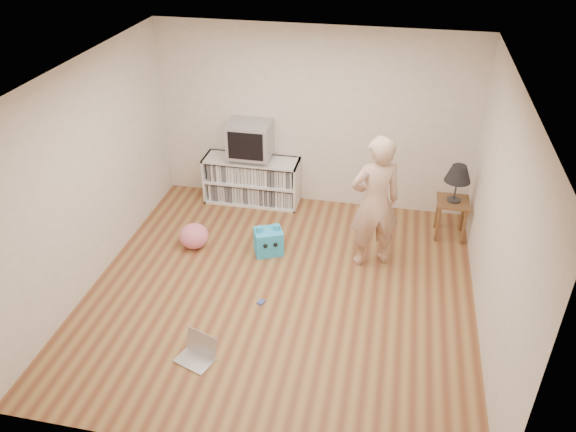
# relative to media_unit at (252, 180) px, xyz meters

# --- Properties ---
(ground) EXTENTS (4.50, 4.50, 0.00)m
(ground) POSITION_rel_media_unit_xyz_m (0.87, -2.04, -0.35)
(ground) COLOR brown
(ground) RESTS_ON ground
(walls) EXTENTS (4.52, 4.52, 2.60)m
(walls) POSITION_rel_media_unit_xyz_m (0.87, -2.04, 0.95)
(walls) COLOR beige
(walls) RESTS_ON ground
(ceiling) EXTENTS (4.50, 4.50, 0.01)m
(ceiling) POSITION_rel_media_unit_xyz_m (0.87, -2.04, 2.25)
(ceiling) COLOR white
(ceiling) RESTS_ON walls
(media_unit) EXTENTS (1.40, 0.45, 0.70)m
(media_unit) POSITION_rel_media_unit_xyz_m (0.00, 0.00, 0.00)
(media_unit) COLOR white
(media_unit) RESTS_ON ground
(dvd_deck) EXTENTS (0.45, 0.35, 0.07)m
(dvd_deck) POSITION_rel_media_unit_xyz_m (0.00, -0.02, 0.39)
(dvd_deck) COLOR gray
(dvd_deck) RESTS_ON media_unit
(crt_tv) EXTENTS (0.60, 0.53, 0.50)m
(crt_tv) POSITION_rel_media_unit_xyz_m (0.00, -0.02, 0.67)
(crt_tv) COLOR #99999E
(crt_tv) RESTS_ON dvd_deck
(side_table) EXTENTS (0.42, 0.42, 0.55)m
(side_table) POSITION_rel_media_unit_xyz_m (2.86, -0.39, 0.07)
(side_table) COLOR brown
(side_table) RESTS_ON ground
(table_lamp) EXTENTS (0.34, 0.34, 0.52)m
(table_lamp) POSITION_rel_media_unit_xyz_m (2.86, -0.39, 0.59)
(table_lamp) COLOR #333333
(table_lamp) RESTS_ON side_table
(person) EXTENTS (0.75, 0.63, 1.74)m
(person) POSITION_rel_media_unit_xyz_m (1.86, -1.21, 0.52)
(person) COLOR #D4AB90
(person) RESTS_ON ground
(laptop) EXTENTS (0.45, 0.41, 0.26)m
(laptop) POSITION_rel_media_unit_xyz_m (0.28, -3.24, -0.28)
(laptop) COLOR silver
(laptop) RESTS_ON ground
(playing_cards) EXTENTS (0.09, 0.11, 0.02)m
(playing_cards) POSITION_rel_media_unit_xyz_m (0.70, -2.28, -0.34)
(playing_cards) COLOR #3E56A6
(playing_cards) RESTS_ON ground
(plush_blue) EXTENTS (0.44, 0.40, 0.41)m
(plush_blue) POSITION_rel_media_unit_xyz_m (0.55, -1.28, -0.18)
(plush_blue) COLOR #27B1FB
(plush_blue) RESTS_ON ground
(plush_pink) EXTENTS (0.46, 0.46, 0.33)m
(plush_pink) POSITION_rel_media_unit_xyz_m (-0.44, -1.34, -0.19)
(plush_pink) COLOR pink
(plush_pink) RESTS_ON ground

